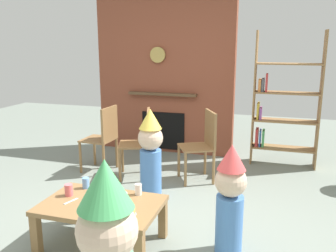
{
  "coord_description": "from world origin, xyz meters",
  "views": [
    {
      "loc": [
        1.15,
        -2.84,
        1.73
      ],
      "look_at": [
        0.15,
        0.4,
        0.94
      ],
      "focal_mm": 38.37,
      "sensor_mm": 36.0,
      "label": 1
    }
  ],
  "objects_px": {
    "dining_chair_right": "(203,142)",
    "dining_chair_middle": "(142,139)",
    "paper_cup_near_right": "(69,190)",
    "child_by_the_chairs": "(151,151)",
    "paper_cup_far_right": "(93,202)",
    "child_in_pink": "(230,197)",
    "paper_cup_far_left": "(138,189)",
    "birthday_cake_slice": "(130,209)",
    "dining_chair_left": "(104,135)",
    "paper_cup_near_left": "(86,183)",
    "coffee_table": "(101,210)",
    "paper_plate_rear": "(116,195)",
    "paper_cup_center": "(131,215)",
    "bookshelf": "(281,105)",
    "paper_plate_front": "(110,208)"
  },
  "relations": [
    {
      "from": "dining_chair_right",
      "to": "dining_chair_middle",
      "type": "bearing_deg",
      "value": -19.41
    },
    {
      "from": "paper_cup_near_right",
      "to": "child_by_the_chairs",
      "type": "xyz_separation_m",
      "value": [
        0.39,
        1.06,
        0.09
      ]
    },
    {
      "from": "paper_cup_far_right",
      "to": "child_in_pink",
      "type": "bearing_deg",
      "value": 16.15
    },
    {
      "from": "paper_cup_far_left",
      "to": "birthday_cake_slice",
      "type": "xyz_separation_m",
      "value": [
        0.08,
        -0.37,
        -0.01
      ]
    },
    {
      "from": "paper_cup_far_right",
      "to": "paper_cup_near_right",
      "type": "bearing_deg",
      "value": 155.02
    },
    {
      "from": "birthday_cake_slice",
      "to": "dining_chair_left",
      "type": "height_order",
      "value": "dining_chair_left"
    },
    {
      "from": "paper_cup_near_right",
      "to": "child_in_pink",
      "type": "distance_m",
      "value": 1.42
    },
    {
      "from": "paper_cup_near_left",
      "to": "dining_chair_middle",
      "type": "height_order",
      "value": "dining_chair_middle"
    },
    {
      "from": "child_by_the_chairs",
      "to": "paper_cup_far_left",
      "type": "bearing_deg",
      "value": 15.02
    },
    {
      "from": "dining_chair_left",
      "to": "dining_chair_middle",
      "type": "distance_m",
      "value": 0.57
    },
    {
      "from": "birthday_cake_slice",
      "to": "coffee_table",
      "type": "bearing_deg",
      "value": 159.74
    },
    {
      "from": "dining_chair_right",
      "to": "coffee_table",
      "type": "bearing_deg",
      "value": 45.42
    },
    {
      "from": "child_by_the_chairs",
      "to": "dining_chair_middle",
      "type": "distance_m",
      "value": 0.62
    },
    {
      "from": "paper_plate_rear",
      "to": "dining_chair_left",
      "type": "relative_size",
      "value": 0.24
    },
    {
      "from": "paper_cup_center",
      "to": "child_in_pink",
      "type": "height_order",
      "value": "child_in_pink"
    },
    {
      "from": "paper_cup_far_left",
      "to": "coffee_table",
      "type": "bearing_deg",
      "value": -133.07
    },
    {
      "from": "coffee_table",
      "to": "paper_cup_center",
      "type": "xyz_separation_m",
      "value": [
        0.37,
        -0.22,
        0.11
      ]
    },
    {
      "from": "paper_cup_near_left",
      "to": "paper_cup_near_right",
      "type": "relative_size",
      "value": 0.96
    },
    {
      "from": "paper_plate_rear",
      "to": "child_by_the_chairs",
      "type": "relative_size",
      "value": 0.21
    },
    {
      "from": "child_in_pink",
      "to": "dining_chair_middle",
      "type": "height_order",
      "value": "child_in_pink"
    },
    {
      "from": "paper_plate_rear",
      "to": "dining_chair_middle",
      "type": "xyz_separation_m",
      "value": [
        -0.32,
        1.47,
        0.11
      ]
    },
    {
      "from": "birthday_cake_slice",
      "to": "dining_chair_middle",
      "type": "relative_size",
      "value": 0.11
    },
    {
      "from": "paper_cup_near_right",
      "to": "paper_cup_center",
      "type": "height_order",
      "value": "paper_cup_near_right"
    },
    {
      "from": "paper_cup_center",
      "to": "paper_cup_near_right",
      "type": "bearing_deg",
      "value": 158.72
    },
    {
      "from": "dining_chair_right",
      "to": "bookshelf",
      "type": "bearing_deg",
      "value": -163.02
    },
    {
      "from": "dining_chair_middle",
      "to": "paper_cup_near_left",
      "type": "bearing_deg",
      "value": 70.41
    },
    {
      "from": "bookshelf",
      "to": "child_in_pink",
      "type": "xyz_separation_m",
      "value": [
        -0.37,
        -2.48,
        -0.37
      ]
    },
    {
      "from": "birthday_cake_slice",
      "to": "bookshelf",
      "type": "bearing_deg",
      "value": 68.4
    },
    {
      "from": "paper_cup_near_left",
      "to": "paper_cup_far_left",
      "type": "relative_size",
      "value": 1.01
    },
    {
      "from": "paper_cup_far_right",
      "to": "paper_cup_center",
      "type": "bearing_deg",
      "value": -18.06
    },
    {
      "from": "dining_chair_left",
      "to": "paper_cup_near_left",
      "type": "bearing_deg",
      "value": 113.67
    },
    {
      "from": "paper_cup_near_right",
      "to": "paper_cup_far_left",
      "type": "height_order",
      "value": "paper_cup_near_right"
    },
    {
      "from": "bookshelf",
      "to": "birthday_cake_slice",
      "type": "xyz_separation_m",
      "value": [
        -1.11,
        -2.81,
        -0.43
      ]
    },
    {
      "from": "birthday_cake_slice",
      "to": "child_by_the_chairs",
      "type": "height_order",
      "value": "child_by_the_chairs"
    },
    {
      "from": "paper_cup_near_left",
      "to": "dining_chair_right",
      "type": "distance_m",
      "value": 1.72
    },
    {
      "from": "bookshelf",
      "to": "paper_cup_near_left",
      "type": "bearing_deg",
      "value": -125.15
    },
    {
      "from": "coffee_table",
      "to": "paper_cup_far_left",
      "type": "bearing_deg",
      "value": 46.93
    },
    {
      "from": "birthday_cake_slice",
      "to": "paper_cup_far_left",
      "type": "bearing_deg",
      "value": 102.14
    },
    {
      "from": "bookshelf",
      "to": "dining_chair_middle",
      "type": "relative_size",
      "value": 2.11
    },
    {
      "from": "paper_cup_near_left",
      "to": "dining_chair_middle",
      "type": "relative_size",
      "value": 0.11
    },
    {
      "from": "paper_cup_near_left",
      "to": "paper_cup_near_right",
      "type": "xyz_separation_m",
      "value": [
        -0.06,
        -0.2,
        0.0
      ]
    },
    {
      "from": "paper_plate_front",
      "to": "child_by_the_chairs",
      "type": "relative_size",
      "value": 0.17
    },
    {
      "from": "paper_cup_far_right",
      "to": "paper_plate_front",
      "type": "bearing_deg",
      "value": 5.74
    },
    {
      "from": "paper_cup_far_right",
      "to": "birthday_cake_slice",
      "type": "xyz_separation_m",
      "value": [
        0.34,
        -0.02,
        -0.01
      ]
    },
    {
      "from": "birthday_cake_slice",
      "to": "dining_chair_right",
      "type": "height_order",
      "value": "dining_chair_right"
    },
    {
      "from": "coffee_table",
      "to": "child_in_pink",
      "type": "xyz_separation_m",
      "value": [
        1.06,
        0.22,
        0.16
      ]
    },
    {
      "from": "paper_cup_center",
      "to": "paper_plate_front",
      "type": "distance_m",
      "value": 0.29
    },
    {
      "from": "paper_cup_center",
      "to": "bookshelf",
      "type": "bearing_deg",
      "value": 69.98
    },
    {
      "from": "paper_cup_near_right",
      "to": "birthday_cake_slice",
      "type": "relative_size",
      "value": 1.06
    },
    {
      "from": "coffee_table",
      "to": "dining_chair_middle",
      "type": "xyz_separation_m",
      "value": [
        -0.27,
        1.65,
        0.18
      ]
    }
  ]
}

